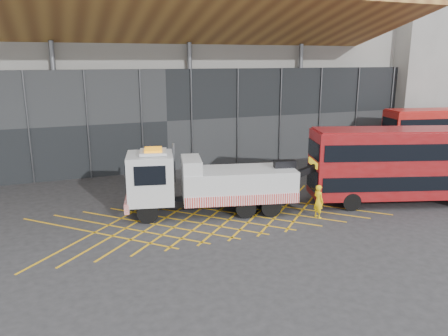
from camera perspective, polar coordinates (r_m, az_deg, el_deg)
name	(u,v)px	position (r m, az deg, el deg)	size (l,w,h in m)	color
ground_plane	(184,220)	(24.61, -5.29, -6.84)	(120.00, 120.00, 0.00)	#2B2B2D
road_markings	(211,217)	(25.06, -1.75, -6.38)	(19.96, 7.16, 0.01)	gold
construction_building	(145,56)	(41.35, -10.25, 14.16)	(55.00, 23.97, 18.00)	gray
east_building	(423,47)	(54.00, 24.57, 14.17)	(15.00, 12.00, 20.00)	gray
recovery_truck	(206,183)	(25.12, -2.39, -1.92)	(11.49, 4.81, 4.00)	black
bus_towed	(405,162)	(28.92, 22.61, 0.68)	(11.74, 5.99, 4.68)	maroon
bus_second	(447,132)	(43.28, 27.06, 4.24)	(11.41, 4.70, 4.53)	#AD140F
worker	(319,201)	(25.25, 12.24, -4.26)	(0.70, 0.46, 1.92)	yellow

